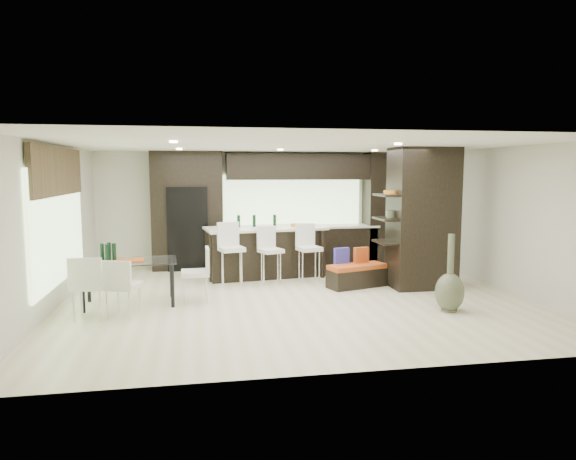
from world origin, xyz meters
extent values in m
plane|color=beige|center=(0.00, 0.00, 0.00)|extent=(8.00, 8.00, 0.00)
cube|color=beige|center=(0.00, 3.50, 1.35)|extent=(8.00, 0.02, 2.70)
cube|color=beige|center=(-4.00, 0.00, 1.35)|extent=(0.02, 7.00, 2.70)
cube|color=beige|center=(4.00, 0.00, 1.35)|extent=(0.02, 7.00, 2.70)
cube|color=white|center=(0.00, 0.00, 2.70)|extent=(8.00, 7.00, 0.02)
cube|color=#B2D199|center=(-3.96, 0.20, 1.35)|extent=(0.04, 3.20, 1.90)
cube|color=#B2D199|center=(0.60, 3.46, 1.55)|extent=(3.40, 0.04, 1.20)
cube|color=brown|center=(-3.93, 0.20, 2.25)|extent=(0.08, 3.00, 0.80)
cube|color=white|center=(0.00, 0.25, 2.68)|extent=(4.00, 3.00, 0.02)
cube|color=black|center=(0.50, 3.17, 1.35)|extent=(6.80, 0.68, 2.70)
cube|color=black|center=(-1.90, 3.12, 0.95)|extent=(0.90, 0.68, 1.90)
cube|color=black|center=(2.60, 0.40, 1.35)|extent=(1.20, 0.80, 2.70)
cube|color=black|center=(-0.25, 2.02, 0.53)|extent=(2.67, 1.42, 1.06)
cube|color=silver|center=(-1.03, 1.15, 0.50)|extent=(0.55, 0.55, 1.01)
cube|color=silver|center=(-0.25, 1.17, 0.46)|extent=(0.53, 0.53, 0.93)
cube|color=silver|center=(0.54, 1.16, 0.48)|extent=(0.51, 0.51, 0.96)
cube|color=black|center=(1.37, 0.61, 0.22)|extent=(1.24, 0.77, 0.45)
cube|color=white|center=(-2.83, 0.01, 0.37)|extent=(1.61, 0.98, 0.75)
cube|color=silver|center=(-2.83, -0.74, 0.42)|extent=(0.58, 0.58, 0.85)
cube|color=silver|center=(-3.31, -0.75, 0.45)|extent=(0.53, 0.53, 0.91)
cube|color=silver|center=(-1.73, 0.01, 0.44)|extent=(0.48, 0.48, 0.87)
camera|label=1|loc=(-1.67, -8.84, 2.26)|focal=32.00mm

